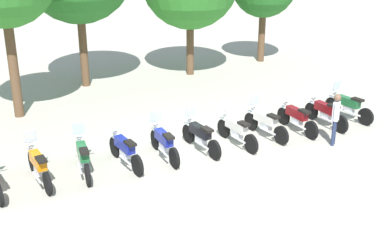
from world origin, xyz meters
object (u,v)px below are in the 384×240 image
Objects in this scene: motorcycle_5 at (200,135)px; motorcycle_10 at (348,106)px; motorcycle_7 at (265,122)px; motorcycle_4 at (164,142)px; motorcycle_1 at (38,165)px; person_0 at (336,115)px; motorcycle_2 at (83,157)px; motorcycle_8 at (297,118)px; motorcycle_6 at (236,130)px; motorcycle_3 at (125,150)px; motorcycle_9 at (325,112)px.

motorcycle_5 and motorcycle_10 have the same top height.
motorcycle_10 is at bearing -95.74° from motorcycle_7.
motorcycle_4 is 0.99× the size of motorcycle_5.
person_0 is at bearing -104.68° from motorcycle_1.
motorcycle_5 is (3.73, -0.65, 0.00)m from motorcycle_2.
motorcycle_5 is at bearing 88.71° from motorcycle_8.
motorcycle_3 is at bearing 83.63° from motorcycle_6.
motorcycle_2 is at bearing 81.87° from motorcycle_10.
motorcycle_3 is 1.27m from motorcycle_4.
motorcycle_4 and motorcycle_10 have the same top height.
motorcycle_5 is 2.51m from motorcycle_7.
motorcycle_8 is 1.26m from motorcycle_9.
motorcycle_8 is (1.25, -0.27, -0.01)m from motorcycle_7.
motorcycle_9 is at bearing -93.64° from motorcycle_6.
motorcycle_4 is at bearing -95.38° from motorcycle_1.
motorcycle_9 is (7.47, -1.23, 0.00)m from motorcycle_3.
motorcycle_9 is at bearing -95.43° from motorcycle_1.
motorcycle_3 is at bearing 90.99° from motorcycle_4.
motorcycle_1 is 3.79m from motorcycle_4.
motorcycle_9 is at bearing -99.35° from motorcycle_7.
motorcycle_8 is at bearing 85.35° from motorcycle_10.
motorcycle_8 is at bearing -83.87° from motorcycle_2.
motorcycle_6 is at bearing 89.05° from motorcycle_9.
motorcycle_9 is (8.71, -1.47, -0.01)m from motorcycle_2.
motorcycle_3 is at bearing 39.57° from person_0.
person_0 is at bearing -105.14° from motorcycle_4.
motorcycle_4 reaches higher than motorcycle_3.
motorcycle_7 is 3.77m from motorcycle_10.
motorcycle_7 is at bearing -95.88° from motorcycle_3.
motorcycle_3 is 1.00× the size of motorcycle_5.
motorcycle_5 is 1.00× the size of motorcycle_9.
person_0 is at bearing -141.24° from motorcycle_7.
motorcycle_4 is 5.65m from person_0.
motorcycle_6 is 3.77m from motorcycle_9.
motorcycle_4 is at bearing -84.32° from motorcycle_2.
motorcycle_6 is at bearing -91.88° from motorcycle_4.
motorcycle_10 is at bearing -94.08° from motorcycle_5.
motorcycle_5 is at bearing -84.18° from motorcycle_2.
person_0 reaches higher than motorcycle_7.
motorcycle_5 is 3.79m from motorcycle_8.
person_0 reaches higher than motorcycle_8.
motorcycle_7 is (2.49, -0.34, 0.00)m from motorcycle_5.
motorcycle_5 is at bearing -95.45° from motorcycle_1.
motorcycle_2 is 0.98× the size of motorcycle_4.
motorcycle_5 and motorcycle_6 have the same top height.
person_0 reaches higher than motorcycle_2.
motorcycle_1 is 7.56m from motorcycle_7.
motorcycle_2 and motorcycle_10 have the same top height.
motorcycle_9 is (6.22, -1.03, -0.01)m from motorcycle_4.
motorcycle_7 and motorcycle_10 have the same top height.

